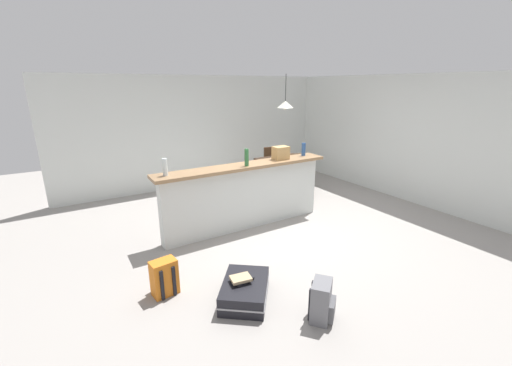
# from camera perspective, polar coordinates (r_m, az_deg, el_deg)

# --- Properties ---
(ground_plane) EXTENTS (13.00, 13.00, 0.05)m
(ground_plane) POSITION_cam_1_polar(r_m,az_deg,el_deg) (5.50, 4.07, -7.99)
(ground_plane) COLOR gray
(wall_back) EXTENTS (6.60, 0.10, 2.50)m
(wall_back) POSITION_cam_1_polar(r_m,az_deg,el_deg) (7.73, -9.12, 9.02)
(wall_back) COLOR silver
(wall_back) RESTS_ON ground_plane
(wall_right) EXTENTS (0.10, 6.00, 2.50)m
(wall_right) POSITION_cam_1_polar(r_m,az_deg,el_deg) (7.46, 22.49, 7.67)
(wall_right) COLOR silver
(wall_right) RESTS_ON ground_plane
(partition_half_wall) EXTENTS (2.80, 0.20, 1.03)m
(partition_half_wall) POSITION_cam_1_polar(r_m,az_deg,el_deg) (5.29, -1.86, -2.66)
(partition_half_wall) COLOR silver
(partition_half_wall) RESTS_ON ground_plane
(bar_countertop) EXTENTS (2.96, 0.40, 0.05)m
(bar_countertop) POSITION_cam_1_polar(r_m,az_deg,el_deg) (5.14, -1.92, 3.02)
(bar_countertop) COLOR #93704C
(bar_countertop) RESTS_ON partition_half_wall
(bottle_clear) EXTENTS (0.07, 0.07, 0.24)m
(bottle_clear) POSITION_cam_1_polar(r_m,az_deg,el_deg) (4.64, -15.81, 2.72)
(bottle_clear) COLOR silver
(bottle_clear) RESTS_ON bar_countertop
(bottle_green) EXTENTS (0.07, 0.07, 0.27)m
(bottle_green) POSITION_cam_1_polar(r_m,az_deg,el_deg) (5.01, -1.67, 4.54)
(bottle_green) COLOR #2D6B38
(bottle_green) RESTS_ON bar_countertop
(bottle_blue) EXTENTS (0.07, 0.07, 0.23)m
(bottle_blue) POSITION_cam_1_polar(r_m,az_deg,el_deg) (5.83, 8.40, 5.92)
(bottle_blue) COLOR #284C89
(bottle_blue) RESTS_ON bar_countertop
(grocery_bag) EXTENTS (0.26, 0.18, 0.22)m
(grocery_bag) POSITION_cam_1_polar(r_m,az_deg,el_deg) (5.49, 4.40, 5.33)
(grocery_bag) COLOR tan
(grocery_bag) RESTS_ON bar_countertop
(dining_table) EXTENTS (1.10, 0.80, 0.74)m
(dining_table) POSITION_cam_1_polar(r_m,az_deg,el_deg) (7.13, 5.03, 3.58)
(dining_table) COLOR #332319
(dining_table) RESTS_ON ground_plane
(dining_chair_near_partition) EXTENTS (0.44, 0.44, 0.93)m
(dining_chair_near_partition) POSITION_cam_1_polar(r_m,az_deg,el_deg) (6.73, 7.10, 1.54)
(dining_chair_near_partition) COLOR #4C331E
(dining_chair_near_partition) RESTS_ON ground_plane
(dining_chair_far_side) EXTENTS (0.45, 0.45, 0.93)m
(dining_chair_far_side) POSITION_cam_1_polar(r_m,az_deg,el_deg) (7.62, 2.46, 3.48)
(dining_chair_far_side) COLOR #4C331E
(dining_chair_far_side) RESTS_ON ground_plane
(pendant_lamp) EXTENTS (0.34, 0.34, 0.71)m
(pendant_lamp) POSITION_cam_1_polar(r_m,az_deg,el_deg) (6.84, 5.21, 13.69)
(pendant_lamp) COLOR black
(suitcase_flat_black) EXTENTS (0.81, 0.86, 0.22)m
(suitcase_flat_black) POSITION_cam_1_polar(r_m,az_deg,el_deg) (3.76, -1.97, -18.41)
(suitcase_flat_black) COLOR black
(suitcase_flat_black) RESTS_ON ground_plane
(backpack_grey) EXTENTS (0.34, 0.34, 0.42)m
(backpack_grey) POSITION_cam_1_polar(r_m,az_deg,el_deg) (3.52, 11.57, -19.85)
(backpack_grey) COLOR slate
(backpack_grey) RESTS_ON ground_plane
(backpack_orange) EXTENTS (0.30, 0.27, 0.42)m
(backpack_orange) POSITION_cam_1_polar(r_m,az_deg,el_deg) (3.93, -15.95, -15.82)
(backpack_orange) COLOR orange
(backpack_orange) RESTS_ON ground_plane
(book_stack) EXTENTS (0.27, 0.22, 0.06)m
(book_stack) POSITION_cam_1_polar(r_m,az_deg,el_deg) (3.69, -2.60, -16.55)
(book_stack) COLOR black
(book_stack) RESTS_ON suitcase_flat_black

